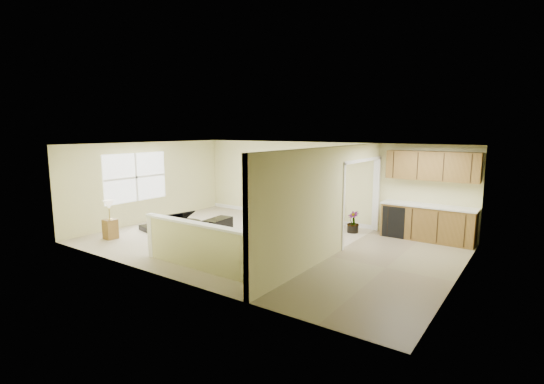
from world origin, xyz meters
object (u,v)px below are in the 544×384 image
Objects in this scene: palm_plant at (265,201)px; lamp_stand at (110,223)px; accent_table at (283,209)px; small_plant at (353,224)px; loveseat at (315,214)px; piano at (171,211)px; piano_bench at (218,228)px.

palm_plant reaches higher than lamp_stand.
accent_table is 2.31m from small_plant.
loveseat is 2.61× the size of small_plant.
piano reaches higher than accent_table.
piano is 2.25× the size of piano_bench.
loveseat is at bearing 56.84° from piano.
piano reaches higher than lamp_stand.
piano_bench is at bearing 35.77° from lamp_stand.
piano_bench is 0.51× the size of loveseat.
piano_bench is 1.22× the size of accent_table.
palm_plant is (1.28, 2.86, 0.03)m from piano.
loveseat is at bearing 169.01° from small_plant.
accent_table is (-0.93, -0.34, 0.11)m from loveseat.
piano is at bearing -148.44° from small_plant.
piano is 4.30m from loveseat.
piano_bench is 2.86m from lamp_stand.
small_plant is at bearing 44.22° from piano_bench.
small_plant reaches higher than piano_bench.
palm_plant is at bearing 78.42° from piano.
piano reaches higher than small_plant.
piano_bench is at bearing -135.78° from small_plant.
piano is 3.01× the size of small_plant.
palm_plant is 4.80m from lamp_stand.
palm_plant is at bearing 67.33° from lamp_stand.
palm_plant is (-1.79, -0.14, 0.25)m from loveseat.
lamp_stand reaches higher than small_plant.
loveseat is 2.38× the size of accent_table.
small_plant is 6.62m from lamp_stand.
piano_bench is (1.75, 0.10, -0.27)m from piano.
accent_table is at bearing 57.30° from lamp_stand.
accent_table is at bearing 63.66° from piano.
lamp_stand is at bearing -122.70° from accent_table.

